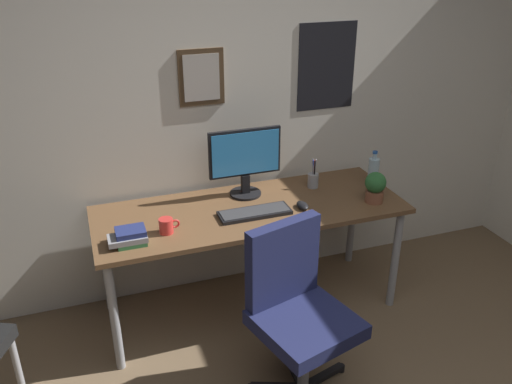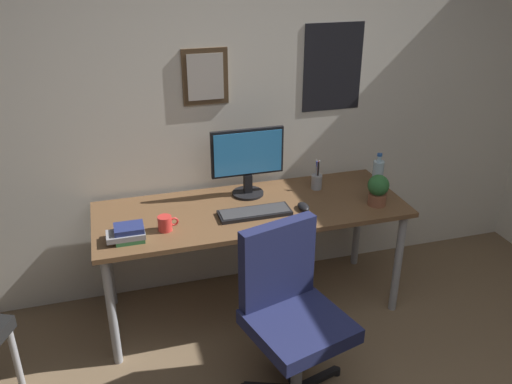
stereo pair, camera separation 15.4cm
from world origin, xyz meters
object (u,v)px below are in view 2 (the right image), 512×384
at_px(monitor, 248,159).
at_px(book_stack_left, 128,234).
at_px(office_chair, 290,307).
at_px(keyboard, 255,213).
at_px(computer_mouse, 303,207).
at_px(potted_plant, 378,189).
at_px(pen_cup, 317,181).
at_px(water_bottle, 378,175).
at_px(coffee_mug_near, 165,223).

relative_size(monitor, book_stack_left, 2.25).
distance_m(office_chair, book_stack_left, 0.95).
bearing_deg(keyboard, computer_mouse, -3.22).
distance_m(potted_plant, pen_cup, 0.42).
bearing_deg(book_stack_left, water_bottle, 7.29).
xyz_separation_m(keyboard, computer_mouse, (0.30, -0.02, 0.01)).
relative_size(keyboard, coffee_mug_near, 3.68).
height_order(monitor, coffee_mug_near, monitor).
distance_m(water_bottle, coffee_mug_near, 1.39).
xyz_separation_m(computer_mouse, potted_plant, (0.45, -0.06, 0.09)).
xyz_separation_m(keyboard, potted_plant, (0.75, -0.08, 0.09)).
xyz_separation_m(office_chair, water_bottle, (0.85, 0.74, 0.31)).
height_order(water_bottle, potted_plant, water_bottle).
relative_size(office_chair, computer_mouse, 8.64).
bearing_deg(water_bottle, computer_mouse, -167.18).
distance_m(coffee_mug_near, book_stack_left, 0.22).
xyz_separation_m(office_chair, potted_plant, (0.75, 0.56, 0.31)).
xyz_separation_m(pen_cup, book_stack_left, (-1.23, -0.33, -0.01)).
distance_m(keyboard, water_bottle, 0.86).
bearing_deg(computer_mouse, pen_cup, 53.71).
distance_m(computer_mouse, book_stack_left, 1.04).
bearing_deg(water_bottle, monitor, 168.02).
bearing_deg(office_chair, book_stack_left, 143.91).
relative_size(water_bottle, book_stack_left, 1.23).
height_order(water_bottle, coffee_mug_near, water_bottle).
distance_m(office_chair, water_bottle, 1.17).
relative_size(computer_mouse, potted_plant, 0.56).
distance_m(keyboard, computer_mouse, 0.30).
xyz_separation_m(keyboard, pen_cup, (0.49, 0.24, 0.04)).
distance_m(keyboard, potted_plant, 0.76).
relative_size(keyboard, potted_plant, 2.21).
bearing_deg(water_bottle, coffee_mug_near, -173.79).
bearing_deg(book_stack_left, monitor, 25.95).
bearing_deg(coffee_mug_near, pen_cup, 15.37).
xyz_separation_m(office_chair, keyboard, (-0.00, 0.64, 0.22)).
relative_size(computer_mouse, water_bottle, 0.44).
height_order(monitor, computer_mouse, monitor).
relative_size(keyboard, pen_cup, 2.15).
xyz_separation_m(monitor, book_stack_left, (-0.77, -0.38, -0.20)).
bearing_deg(monitor, coffee_mug_near, -150.19).
distance_m(monitor, coffee_mug_near, 0.68).
bearing_deg(potted_plant, computer_mouse, 171.99).
distance_m(computer_mouse, potted_plant, 0.47).
xyz_separation_m(water_bottle, coffee_mug_near, (-1.38, -0.15, -0.06)).
bearing_deg(office_chair, coffee_mug_near, 131.90).
height_order(monitor, potted_plant, monitor).
distance_m(computer_mouse, water_bottle, 0.57).
bearing_deg(book_stack_left, computer_mouse, 4.28).
distance_m(monitor, book_stack_left, 0.88).
bearing_deg(pen_cup, computer_mouse, -126.29).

